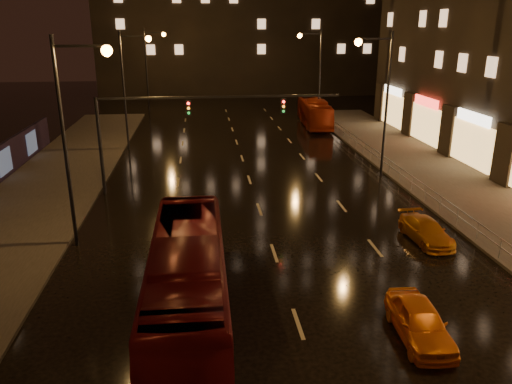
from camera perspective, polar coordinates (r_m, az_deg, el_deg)
ground at (r=33.31m, az=-0.42°, el=0.41°), size 140.00×140.00×0.00m
sidewalk_left at (r=30.19m, az=-25.77°, el=-3.33°), size 7.00×70.00×0.15m
sidewalk_right at (r=33.01m, az=24.58°, el=-1.38°), size 7.00×70.00×0.15m
traffic_signal at (r=32.03m, az=-9.58°, el=8.16°), size 15.31×0.32×6.20m
railing_right at (r=33.78m, az=17.43°, el=1.39°), size 0.05×56.00×1.00m
bus_red at (r=18.61m, az=-7.80°, el=-9.81°), size 2.73×11.43×3.18m
bus_curb at (r=54.74m, az=6.69°, el=9.02°), size 3.07×10.33×2.84m
taxi_near at (r=18.67m, az=18.20°, el=-13.87°), size 1.75×3.93×1.31m
taxi_far at (r=26.53m, az=18.86°, el=-4.21°), size 1.82×3.96×1.12m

